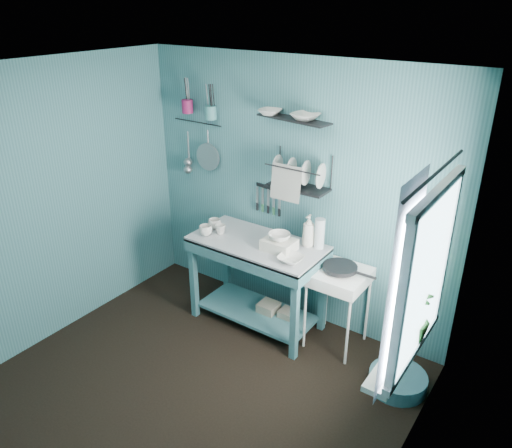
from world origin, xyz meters
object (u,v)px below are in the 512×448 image
Objects in this scene: storage_tin_small at (287,319)px; dish_rack at (299,171)px; mug_right at (215,224)px; soap_bottle at (309,231)px; frying_pan at (340,267)px; wash_tub at (279,245)px; utensil_cup_magenta at (187,106)px; work_counter at (257,283)px; utensil_cup_teal at (211,113)px; storage_tin_large at (268,313)px; water_bottle at (320,234)px; hotplate_stand at (337,308)px; mug_left at (206,230)px; mug_mid at (221,229)px; potted_plant at (411,315)px; colander at (208,157)px.

dish_rack is at bearing 102.88° from storage_tin_small.
mug_right is 0.41× the size of soap_bottle.
wash_tub is at bearing -163.47° from frying_pan.
utensil_cup_magenta is at bearing 174.41° from frying_pan.
utensil_cup_magenta reaches higher than storage_tin_small.
wash_tub reaches higher than mug_right.
work_counter is 0.70m from mug_right.
utensil_cup_teal is (-1.18, 0.12, 0.89)m from soap_bottle.
dish_rack is (0.26, 0.27, 1.10)m from work_counter.
soap_bottle reaches higher than mug_right.
storage_tin_small is (0.20, 0.03, -0.01)m from storage_tin_large.
hotplate_stand is (0.26, -0.08, -0.64)m from water_bottle.
mug_left is 1.23× the size of mug_mid.
potted_plant is at bearing -21.65° from wash_tub.
utensil_cup_magenta is at bearing -172.01° from colander.
work_counter is 4.45× the size of colander.
water_bottle reaches higher than hotplate_stand.
hotplate_stand is 1.39× the size of dish_rack.
hotplate_stand is 1.76× the size of potted_plant.
work_counter is 0.79m from hotplate_stand.
soap_bottle is at bearing 21.80° from mug_left.
utensil_cup_magenta is at bearing 175.49° from soap_bottle.
soap_bottle is 1.07× the size of water_bottle.
mug_right is 0.16× the size of hotplate_stand.
hotplate_stand is (1.26, 0.30, -0.55)m from mug_left.
soap_bottle is at bearing 52.31° from wash_tub.
frying_pan is (0.53, 0.16, -0.13)m from wash_tub.
frying_pan is at bearing 9.64° from mug_mid.
water_bottle is at bearing 162.16° from frying_pan.
frying_pan is at bearing -5.59° from utensil_cup_magenta.
utensil_cup_magenta reaches higher than storage_tin_large.
mug_mid is 0.81× the size of mug_right.
mug_right is 1.29m from frying_pan.
hotplate_stand is at bearing 9.64° from mug_mid.
utensil_cup_magenta is at bearing 170.12° from storage_tin_small.
colander reaches higher than storage_tin_large.
frying_pan is at bearing 6.11° from mug_right.
utensil_cup_magenta is (-1.84, 0.18, 1.14)m from frying_pan.
storage_tin_small is (0.80, 0.08, -0.83)m from mug_right.
colander is at bearing 174.70° from water_bottle.
colander is at bearing 173.39° from soap_bottle.
soap_bottle is 2.30× the size of utensil_cup_magenta.
mug_left is at bearing -173.38° from work_counter.
water_bottle is at bearing -3.50° from utensil_cup_magenta.
soap_bottle is at bearing -6.61° from colander.
mug_right is at bearing -29.49° from utensil_cup_magenta.
storage_tin_small is at bearing 63.43° from wash_tub.
wash_tub is (0.63, 0.04, 0.00)m from mug_mid.
wash_tub is at bearing 10.86° from mug_left.
water_bottle is 0.35m from frying_pan.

